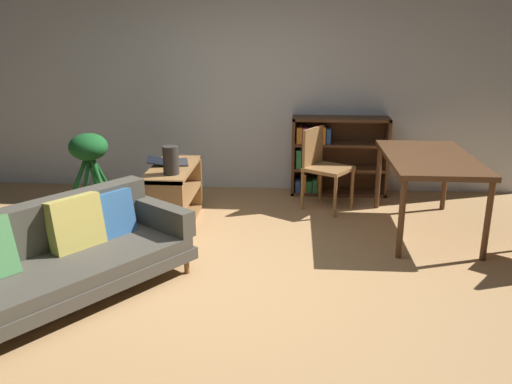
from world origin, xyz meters
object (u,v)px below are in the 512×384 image
Objects in this scene: bookshelf at (331,155)px; potted_floor_plant at (91,170)px; fabric_couch at (60,254)px; open_laptop at (170,162)px; desk_speaker at (171,160)px; dining_chair_far at (322,164)px; dining_table at (429,163)px; media_console at (173,195)px.

potted_floor_plant is at bearing -158.38° from bookshelf.
open_laptop is at bearing 75.30° from fabric_couch.
fabric_couch is at bearing -76.84° from potted_floor_plant.
desk_speaker is at bearing -23.94° from potted_floor_plant.
open_laptop is 0.53× the size of dining_chair_far.
bookshelf is (2.22, 2.82, 0.13)m from fabric_couch.
bookshelf is at bearing 51.88° from fabric_couch.
desk_speaker is 2.23m from bookshelf.
fabric_couch is at bearing -152.79° from dining_table.
open_laptop is (0.46, 1.75, 0.29)m from fabric_couch.
bookshelf is (0.14, 0.59, -0.04)m from dining_chair_far.
desk_speaker reaches higher than open_laptop.
fabric_couch is 1.69m from media_console.
fabric_couch is 7.28× the size of desk_speaker.
dining_table is at bearing -0.65° from media_console.
media_console is (0.51, 1.62, -0.04)m from fabric_couch.
desk_speaker reaches higher than fabric_couch.
media_console is at bearing -144.68° from bookshelf.
bookshelf is at bearing 125.03° from dining_table.
potted_floor_plant reaches higher than open_laptop.
open_laptop is 0.88m from potted_floor_plant.
desk_speaker is 0.24× the size of bookshelf.
media_console is 3.81× the size of desk_speaker.
potted_floor_plant is at bearing 103.16° from fabric_couch.
dining_chair_far reaches higher than dining_table.
dining_chair_far reaches higher than fabric_couch.
dining_chair_far is (1.62, 0.48, -0.11)m from open_laptop.
potted_floor_plant is at bearing 156.06° from desk_speaker.
potted_floor_plant is (-0.93, 0.17, 0.21)m from media_console.
dining_chair_far is (-1.01, 0.65, -0.18)m from dining_table.
potted_floor_plant reaches higher than dining_chair_far.
fabric_couch is 1.74× the size of bookshelf.
desk_speaker is at bearing -138.10° from bookshelf.
dining_table is (2.58, -0.03, 0.40)m from media_console.
potted_floor_plant is at bearing 176.81° from dining_table.
desk_speaker is at bearing -78.07° from media_console.
bookshelf is at bearing 21.62° from potted_floor_plant.
open_laptop is 0.44m from desk_speaker.
fabric_couch reaches higher than open_laptop.
dining_table is 1.28× the size of bookshelf.
bookshelf is (1.65, 1.48, -0.28)m from desk_speaker.
media_console is 0.36m from open_laptop.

